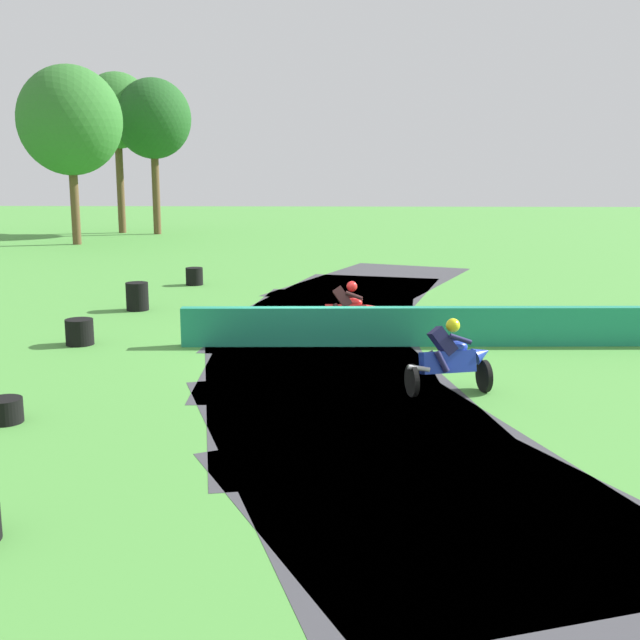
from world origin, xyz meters
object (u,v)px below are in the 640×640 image
motorcycle_chase_blue (451,358)px  tire_stack_mid_b (80,332)px  tire_stack_far (5,410)px  tire_stack_mid_a (137,296)px  motorcycle_lead_red (349,311)px  tire_stack_near (194,276)px

motorcycle_chase_blue → tire_stack_mid_b: 8.92m
tire_stack_far → tire_stack_mid_b: bearing=96.4°
tire_stack_mid_a → tire_stack_far: tire_stack_mid_a is taller
motorcycle_chase_blue → tire_stack_mid_b: size_ratio=2.62×
tire_stack_mid_a → tire_stack_mid_b: 4.44m
tire_stack_mid_b → tire_stack_far: 5.69m
tire_stack_mid_a → motorcycle_chase_blue: bearing=-45.9°
motorcycle_chase_blue → tire_stack_mid_a: size_ratio=2.10×
motorcycle_chase_blue → motorcycle_lead_red: bearing=111.0°
motorcycle_chase_blue → tire_stack_far: (-7.47, -1.95, -0.45)m
tire_stack_mid_a → tire_stack_near: bearing=81.2°
motorcycle_chase_blue → tire_stack_mid_b: motorcycle_chase_blue is taller
tire_stack_far → motorcycle_chase_blue: bearing=14.6°
motorcycle_lead_red → tire_stack_far: (-5.63, -6.76, -0.43)m
tire_stack_near → tire_stack_mid_b: same height
motorcycle_chase_blue → tire_stack_near: (-7.14, 12.97, -0.35)m
motorcycle_chase_blue → tire_stack_mid_b: bearing=155.5°
motorcycle_lead_red → tire_stack_mid_b: (-6.26, -1.10, -0.33)m
tire_stack_far → tire_stack_mid_a: bearing=92.4°
tire_stack_mid_b → tire_stack_far: (0.63, -5.65, -0.10)m
motorcycle_lead_red → tire_stack_far: motorcycle_lead_red is taller
motorcycle_chase_blue → tire_stack_far: size_ratio=2.95×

